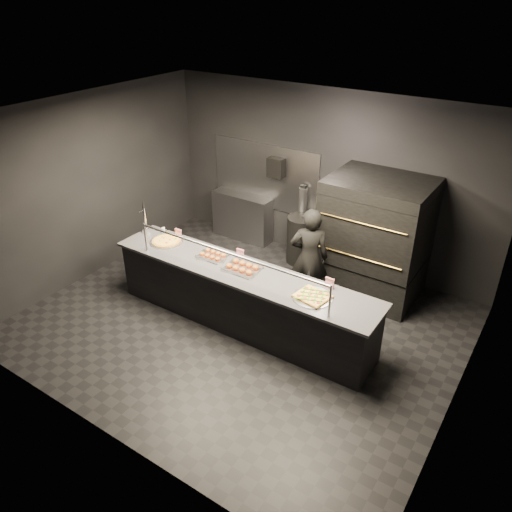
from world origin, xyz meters
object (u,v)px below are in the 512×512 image
fire_extinguisher (303,200)px  round_pizza (166,241)px  trash_bin (301,240)px  slider_tray_a (213,255)px  worker (309,258)px  beer_tap (146,223)px  prep_shelf (242,216)px  pizza_oven (375,237)px  towel_dispenser (276,168)px  service_counter (241,298)px  slider_tray_b (242,267)px  square_pizza (312,296)px

fire_extinguisher → round_pizza: bearing=-115.2°
fire_extinguisher → trash_bin: bearing=-60.9°
slider_tray_a → worker: size_ratio=0.30×
beer_tap → slider_tray_a: (1.38, -0.06, -0.13)m
fire_extinguisher → slider_tray_a: 2.32m
prep_shelf → slider_tray_a: bearing=-65.1°
pizza_oven → worker: pizza_oven is taller
trash_bin → towel_dispenser: bearing=159.7°
prep_shelf → slider_tray_a: 2.51m
service_counter → trash_bin: bearing=95.4°
prep_shelf → beer_tap: 2.29m
service_counter → slider_tray_b: 0.49m
pizza_oven → slider_tray_b: pizza_oven is taller
beer_tap → towel_dispenser: bearing=64.9°
slider_tray_b → pizza_oven: bearing=57.2°
slider_tray_b → worker: 1.15m
pizza_oven → square_pizza: bearing=-91.5°
service_counter → pizza_oven: 2.30m
round_pizza → service_counter: bearing=-2.6°
service_counter → pizza_oven: pizza_oven is taller
square_pizza → worker: 1.27m
fire_extinguisher → slider_tray_b: bearing=-81.6°
prep_shelf → slider_tray_a: slider_tray_a is taller
towel_dispenser → beer_tap: 2.52m
beer_tap → trash_bin: 2.72m
towel_dispenser → pizza_oven: bearing=-13.1°
service_counter → slider_tray_a: bearing=170.7°
trash_bin → round_pizza: bearing=-121.2°
beer_tap → square_pizza: 3.11m
fire_extinguisher → slider_tray_b: 2.39m
fire_extinguisher → round_pizza: size_ratio=1.00×
pizza_oven → prep_shelf: size_ratio=1.59×
towel_dispenser → worker: (1.42, -1.34, -0.75)m
towel_dispenser → trash_bin: towel_dispenser is taller
fire_extinguisher → beer_tap: size_ratio=0.90×
slider_tray_a → fire_extinguisher: bearing=84.7°
fire_extinguisher → slider_tray_a: fire_extinguisher is taller
round_pizza → worker: size_ratio=0.32×
fire_extinguisher → trash_bin: 0.70m
pizza_oven → worker: bearing=-128.6°
beer_tap → round_pizza: 0.53m
service_counter → trash_bin: 2.14m
trash_bin → worker: worker is taller
pizza_oven → slider_tray_b: 2.22m
beer_tap → slider_tray_b: bearing=-3.3°
round_pizza → fire_extinguisher: bearing=64.8°
round_pizza → trash_bin: bearing=58.8°
pizza_oven → towel_dispenser: (-2.10, 0.49, 0.58)m
round_pizza → square_pizza: bearing=-2.6°
prep_shelf → round_pizza: bearing=-86.2°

